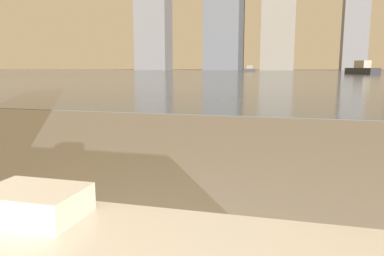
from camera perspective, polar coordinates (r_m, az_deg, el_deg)
The scene contains 6 objects.
towel_stack at distance 1.14m, azimuth -23.00°, elevation -10.44°, with size 0.27×0.19×0.08m.
harbor_water at distance 61.97m, azimuth 14.30°, elevation 8.12°, with size 180.00×110.00×0.01m.
harbor_boat_1 at distance 53.26m, azimuth 24.51°, elevation 8.12°, with size 3.83×4.84×1.76m.
harbor_boat_2 at distance 78.78m, azimuth 8.80°, elevation 8.81°, with size 2.00×3.66×1.30m.
skyline_tower_0 at distance 126.84m, azimuth -5.94°, elevation 16.09°, with size 10.54×8.01×32.30m.
skyline_tower_3 at distance 120.23m, azimuth 23.75°, elevation 16.05°, with size 6.70×6.60×33.47m.
Camera 1 is at (0.64, 0.04, 0.91)m, focal length 35.00 mm.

